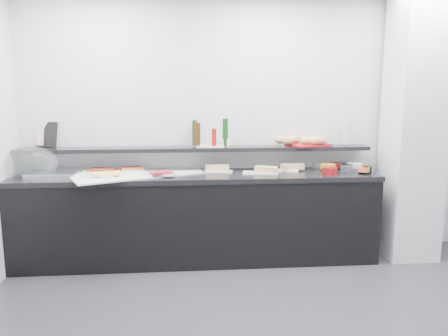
{
  "coord_description": "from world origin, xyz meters",
  "views": [
    {
      "loc": [
        -0.8,
        -2.59,
        1.71
      ],
      "look_at": [
        -0.45,
        1.45,
        1.0
      ],
      "focal_mm": 35.0,
      "sensor_mm": 36.0,
      "label": 1
    }
  ],
  "objects": [
    {
      "name": "back_wall",
      "position": [
        0.0,
        2.0,
        1.35
      ],
      "size": [
        5.0,
        0.02,
        2.7
      ],
      "primitive_type": "cube",
      "color": "silver",
      "rests_on": "ground"
    },
    {
      "name": "column",
      "position": [
        1.5,
        1.65,
        1.35
      ],
      "size": [
        0.5,
        0.5,
        2.7
      ],
      "primitive_type": "cube",
      "color": "silver",
      "rests_on": "ground"
    },
    {
      "name": "buffet_cabinet",
      "position": [
        -0.7,
        1.7,
        0.42
      ],
      "size": [
        3.6,
        0.6,
        0.85
      ],
      "primitive_type": "cube",
      "color": "black",
      "rests_on": "ground"
    },
    {
      "name": "counter_top",
      "position": [
        -0.7,
        1.7,
        0.88
      ],
      "size": [
        3.62,
        0.62,
        0.05
      ],
      "primitive_type": "cube",
      "color": "black",
      "rests_on": "buffet_cabinet"
    },
    {
      "name": "wall_shelf",
      "position": [
        -0.7,
        1.88,
        1.13
      ],
      "size": [
        3.6,
        0.25,
        0.04
      ],
      "primitive_type": "cube",
      "color": "black",
      "rests_on": "back_wall"
    },
    {
      "name": "cloche_base",
      "position": [
        -2.1,
        1.73,
        0.92
      ],
      "size": [
        0.49,
        0.35,
        0.04
      ],
      "primitive_type": "cube",
      "rotation": [
        0.0,
        0.0,
        -0.06
      ],
      "color": "silver",
      "rests_on": "counter_top"
    },
    {
      "name": "cloche_dome",
      "position": [
        -2.3,
        1.71,
        1.03
      ],
      "size": [
        0.55,
        0.42,
        0.34
      ],
      "primitive_type": "ellipsoid",
      "rotation": [
        0.0,
        0.0,
        0.2
      ],
      "color": "white",
      "rests_on": "cloche_base"
    },
    {
      "name": "linen_runner",
      "position": [
        -1.29,
        1.74,
        0.91
      ],
      "size": [
        1.4,
        1.07,
        0.01
      ],
      "primitive_type": "cube",
      "rotation": [
        0.0,
        0.0,
        0.43
      ],
      "color": "silver",
      "rests_on": "counter_top"
    },
    {
      "name": "platter_meat_a",
      "position": [
        -1.67,
        1.82,
        0.92
      ],
      "size": [
        0.35,
        0.25,
        0.01
      ],
      "primitive_type": "cube",
      "rotation": [
        0.0,
        0.0,
        0.06
      ],
      "color": "silver",
      "rests_on": "linen_runner"
    },
    {
      "name": "food_meat_a",
      "position": [
        -1.65,
        1.8,
        0.94
      ],
      "size": [
        0.29,
        0.23,
        0.02
      ],
      "primitive_type": "cube",
      "rotation": [
        0.0,
        0.0,
        -0.34
      ],
      "color": "maroon",
      "rests_on": "platter_meat_a"
    },
    {
      "name": "platter_salmon",
      "position": [
        -1.39,
        1.83,
        0.92
      ],
      "size": [
        0.32,
        0.22,
        0.01
      ],
      "primitive_type": "cube",
      "rotation": [
        0.0,
        0.0,
        0.04
      ],
      "color": "white",
      "rests_on": "linen_runner"
    },
    {
      "name": "food_salmon",
      "position": [
        -1.37,
        1.86,
        0.94
      ],
      "size": [
        0.24,
        0.19,
        0.02
      ],
      "primitive_type": "cube",
      "rotation": [
        0.0,
        0.0,
        0.33
      ],
      "color": "#C75C28",
      "rests_on": "platter_salmon"
    },
    {
      "name": "platter_cheese",
      "position": [
        -1.62,
        1.59,
        0.92
      ],
      "size": [
        0.33,
        0.26,
        0.01
      ],
      "primitive_type": "cube",
      "rotation": [
        0.0,
        0.0,
        -0.24
      ],
      "color": "silver",
      "rests_on": "linen_runner"
    },
    {
      "name": "food_cheese",
      "position": [
        -1.57,
        1.57,
        0.94
      ],
      "size": [
        0.27,
        0.21,
        0.02
      ],
      "primitive_type": "cube",
      "rotation": [
        0.0,
        0.0,
        0.22
      ],
      "color": "#F9D661",
      "rests_on": "platter_cheese"
    },
    {
      "name": "platter_meat_b",
      "position": [
        -1.05,
        1.62,
        0.92
      ],
      "size": [
        0.34,
        0.29,
        0.01
      ],
      "primitive_type": "cube",
      "rotation": [
        0.0,
        0.0,
        -0.37
      ],
      "color": "silver",
      "rests_on": "linen_runner"
    },
    {
      "name": "food_meat_b",
      "position": [
        -1.05,
        1.58,
        0.94
      ],
      "size": [
        0.23,
        0.19,
        0.02
      ],
      "primitive_type": "cube",
      "rotation": [
        0.0,
        0.0,
        0.39
      ],
      "color": "maroon",
      "rests_on": "platter_meat_b"
    },
    {
      "name": "sandwich_plate_left",
      "position": [
        -0.49,
        1.78,
        0.91
      ],
      "size": [
        0.32,
        0.18,
        0.01
      ],
      "primitive_type": "cube",
      "rotation": [
        0.0,
        0.0,
        -0.15
      ],
      "color": "silver",
      "rests_on": "counter_top"
    },
    {
      "name": "sandwich_food_left",
      "position": [
        -0.49,
        1.82,
        0.94
      ],
      "size": [
        0.25,
        0.12,
        0.06
      ],
      "primitive_type": "cube",
      "rotation": [
        0.0,
        0.0,
        -0.12
      ],
      "color": "tan",
      "rests_on": "sandwich_plate_left"
    },
    {
      "name": "tongs_left",
      "position": [
        -0.41,
        1.75,
        0.92
      ],
      "size": [
        0.16,
        0.04,
        0.01
      ],
      "primitive_type": "cylinder",
      "rotation": [
        0.0,
        1.57,
        -0.19
      ],
      "color": "#B2B3B9",
      "rests_on": "sandwich_plate_left"
    },
    {
      "name": "sandwich_plate_mid",
      "position": [
        -0.07,
        1.66,
        0.91
      ],
      "size": [
        0.37,
        0.21,
        0.01
      ],
      "primitive_type": "cube",
      "rotation": [
        0.0,
        0.0,
        -0.18
      ],
      "color": "silver",
      "rests_on": "counter_top"
    },
    {
      "name": "sandwich_food_mid",
      "position": [
        -0.01,
        1.64,
        0.94
      ],
      "size": [
        0.24,
        0.16,
        0.06
      ],
      "primitive_type": "cube",
      "rotation": [
        0.0,
        0.0,
        -0.36
      ],
      "color": "tan",
      "rests_on": "sandwich_plate_mid"
    },
    {
      "name": "tongs_mid",
      "position": [
        -0.03,
        1.66,
        0.92
      ],
      "size": [
        0.14,
        0.08,
        0.01
      ],
      "primitive_type": "cylinder",
      "rotation": [
        0.0,
        1.57,
        0.5
      ],
      "color": "silver",
      "rests_on": "sandwich_plate_mid"
    },
    {
      "name": "sandwich_plate_right",
      "position": [
        0.18,
        1.81,
        0.91
      ],
      "size": [
        0.4,
        0.27,
        0.01
      ],
      "primitive_type": "cube",
      "rotation": [
        0.0,
        0.0,
        -0.33
      ],
      "color": "white",
      "rests_on": "counter_top"
    },
    {
      "name": "sandwich_food_right",
      "position": [
        0.29,
        1.78,
        0.94
      ],
      "size": [
        0.25,
        0.13,
        0.06
      ],
      "primitive_type": "cube",
      "rotation": [
        0.0,
        0.0,
        0.19
      ],
      "color": "tan",
      "rests_on": "sandwich_plate_right"
    },
    {
      "name": "tongs_right",
      "position": [
        0.16,
        1.75,
        0.92
      ],
      "size": [
        0.16,
        0.04,
        0.01
      ],
      "primitive_type": "cylinder",
      "rotation": [
        0.0,
        1.57,
        -0.22
      ],
      "color": "#AAACB0",
      "rests_on": "sandwich_plate_right"
    },
    {
      "name": "bowl_glass_fruit",
      "position": [
        0.59,
        1.83,
        0.94
      ],
      "size": [
        0.18,
        0.18,
        0.07
      ],
      "primitive_type": "cylinder",
      "rotation": [
        0.0,
        0.0,
        -0.28
      ],
      "color": "white",
      "rests_on": "counter_top"
    },
    {
      "name": "fill_glass_fruit",
      "position": [
        0.66,
        1.76,
        0.95
      ],
      "size": [
        0.17,
        0.17,
        0.05
      ],
      "primitive_type": "cylinder",
      "rotation": [
        0.0,
        0.0,
        -0.08
      ],
      "color": "orange",
      "rests_on": "bowl_glass_fruit"
    },
    {
      "name": "bowl_black_jam",
      "position": [
        0.87,
        1.78,
        0.94
      ],
      "size": [
        0.14,
        0.14,
        0.07
      ],
      "primitive_type": "cylinder",
      "rotation": [
        0.0,
        0.0,
        -0.11
      ],
      "color": "black",
      "rests_on": "counter_top"
    },
    {
      "name": "fill_black_jam",
      "position": [
        0.77,
        1.83,
        0.95
      ],
      "size": [
        0.16,
        0.16,
        0.05
      ],
      "primitive_type": "cylinder",
      "rotation": [
        0.0,
        0.0,
        -0.34
      ],
      "color": "#520E0B",
      "rests_on": "bowl_black_jam"
    },
    {
      "name": "bowl_glass_cream",
      "position": [
        0.89,
        1.83,
        0.94
      ],
      "size": [
        0.24,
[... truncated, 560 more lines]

